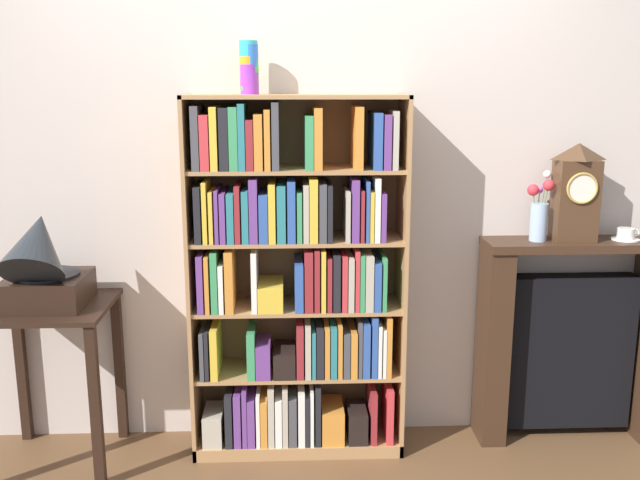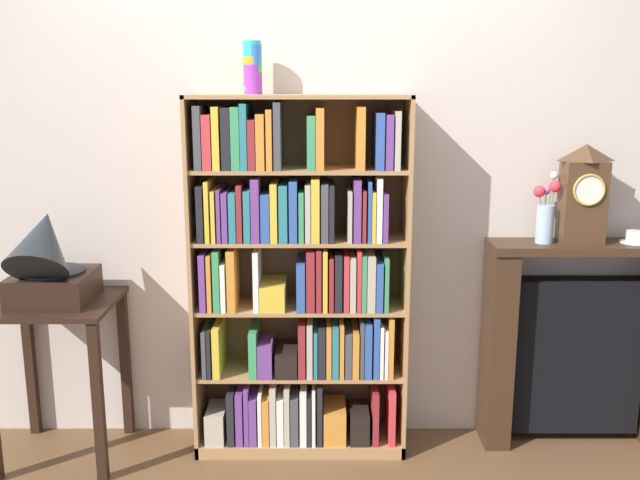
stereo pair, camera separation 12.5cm
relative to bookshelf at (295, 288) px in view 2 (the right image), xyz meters
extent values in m
cube|color=brown|center=(0.01, -0.12, -0.82)|extent=(7.80, 6.40, 0.02)
cube|color=beige|center=(0.12, 0.21, 0.49)|extent=(4.80, 0.08, 2.60)
cube|color=#A87A4C|center=(-0.48, 0.01, 0.04)|extent=(0.02, 0.31, 1.69)
cube|color=#A87A4C|center=(0.50, 0.01, 0.04)|extent=(0.02, 0.31, 1.69)
cube|color=brown|center=(0.01, 0.16, 0.04)|extent=(1.00, 0.01, 1.69)
cube|color=#A87A4C|center=(0.01, 0.01, 0.88)|extent=(1.00, 0.31, 0.02)
cube|color=#A87A4C|center=(0.01, 0.01, -0.78)|extent=(1.00, 0.31, 0.06)
cube|color=#B2A893|center=(-0.40, -0.03, -0.67)|extent=(0.09, 0.21, 0.15)
cube|color=black|center=(-0.32, 0.00, -0.62)|extent=(0.03, 0.27, 0.26)
cube|color=#663884|center=(-0.28, -0.02, -0.62)|extent=(0.03, 0.23, 0.26)
cube|color=#663884|center=(-0.24, -0.01, -0.60)|extent=(0.02, 0.25, 0.28)
cube|color=#663884|center=(-0.21, -0.03, -0.63)|extent=(0.03, 0.22, 0.24)
cube|color=white|center=(-0.18, -0.01, -0.62)|extent=(0.02, 0.26, 0.25)
cube|color=orange|center=(-0.15, -0.02, -0.63)|extent=(0.03, 0.24, 0.23)
cube|color=#B2A893|center=(-0.12, -0.01, -0.60)|extent=(0.03, 0.26, 0.29)
cube|color=white|center=(-0.08, -0.02, -0.63)|extent=(0.03, 0.24, 0.23)
cube|color=#B2A893|center=(-0.05, -0.01, -0.60)|extent=(0.03, 0.25, 0.28)
cube|color=#424247|center=(-0.02, -0.03, -0.63)|extent=(0.04, 0.22, 0.24)
cube|color=white|center=(0.02, -0.01, -0.61)|extent=(0.03, 0.25, 0.26)
cube|color=black|center=(0.05, -0.03, -0.62)|extent=(0.02, 0.21, 0.24)
cube|color=white|center=(0.07, -0.02, -0.61)|extent=(0.02, 0.24, 0.27)
cube|color=black|center=(0.10, -0.03, -0.60)|extent=(0.03, 0.22, 0.29)
cube|color=orange|center=(0.17, -0.02, -0.66)|extent=(0.11, 0.23, 0.16)
cube|color=black|center=(0.29, -0.04, -0.67)|extent=(0.09, 0.21, 0.15)
cube|color=maroon|center=(0.37, -0.01, -0.62)|extent=(0.03, 0.26, 0.26)
cube|color=#C63338|center=(0.44, -0.03, -0.61)|extent=(0.03, 0.22, 0.27)
cube|color=#A87A4C|center=(0.01, 0.01, -0.41)|extent=(0.96, 0.29, 0.02)
cube|color=#424247|center=(-0.43, -0.01, -0.29)|extent=(0.02, 0.25, 0.23)
cube|color=black|center=(-0.41, -0.01, -0.29)|extent=(0.02, 0.25, 0.23)
cube|color=gold|center=(-0.38, -0.01, -0.28)|extent=(0.03, 0.26, 0.24)
cube|color=#388E56|center=(-0.21, -0.02, -0.29)|extent=(0.04, 0.24, 0.22)
cube|color=#663884|center=(-0.15, -0.04, -0.32)|extent=(0.07, 0.20, 0.16)
cube|color=black|center=(-0.05, -0.03, -0.35)|extent=(0.10, 0.22, 0.12)
cube|color=maroon|center=(0.02, -0.01, -0.28)|extent=(0.03, 0.25, 0.25)
cube|color=#B2A893|center=(0.06, -0.03, -0.28)|extent=(0.03, 0.23, 0.25)
cube|color=teal|center=(0.08, -0.01, -0.29)|extent=(0.02, 0.26, 0.23)
cube|color=black|center=(0.11, -0.01, -0.29)|extent=(0.03, 0.25, 0.24)
cube|color=orange|center=(0.14, -0.01, -0.28)|extent=(0.02, 0.25, 0.24)
cube|color=teal|center=(0.17, -0.01, -0.28)|extent=(0.03, 0.27, 0.24)
cube|color=orange|center=(0.20, -0.02, -0.28)|extent=(0.02, 0.24, 0.25)
cube|color=#424247|center=(0.23, -0.03, -0.30)|extent=(0.03, 0.22, 0.22)
cube|color=orange|center=(0.27, 0.00, -0.30)|extent=(0.03, 0.27, 0.22)
cube|color=#424247|center=(0.30, -0.03, -0.27)|extent=(0.02, 0.21, 0.27)
cube|color=#2D519E|center=(0.33, -0.02, -0.27)|extent=(0.03, 0.24, 0.26)
cube|color=#2D519E|center=(0.36, -0.01, -0.26)|extent=(0.03, 0.26, 0.29)
cube|color=white|center=(0.39, -0.02, -0.28)|extent=(0.02, 0.24, 0.25)
cube|color=white|center=(0.41, -0.01, -0.29)|extent=(0.02, 0.27, 0.23)
cube|color=orange|center=(0.43, -0.03, -0.26)|extent=(0.02, 0.21, 0.29)
cube|color=#A87A4C|center=(0.01, 0.01, -0.09)|extent=(0.96, 0.29, 0.02)
cube|color=#663884|center=(-0.43, -0.02, 0.05)|extent=(0.03, 0.23, 0.27)
cube|color=orange|center=(-0.40, -0.02, 0.05)|extent=(0.02, 0.24, 0.26)
cube|color=#388E56|center=(-0.37, -0.03, 0.06)|extent=(0.03, 0.22, 0.28)
cube|color=white|center=(-0.34, -0.01, 0.03)|extent=(0.02, 0.26, 0.22)
cube|color=orange|center=(-0.30, -0.03, 0.06)|extent=(0.04, 0.22, 0.28)
cube|color=white|center=(-0.19, -0.02, 0.06)|extent=(0.02, 0.23, 0.28)
cube|color=gold|center=(-0.11, -0.01, -0.02)|extent=(0.12, 0.25, 0.12)
cube|color=#2D519E|center=(0.02, -0.01, 0.03)|extent=(0.04, 0.27, 0.22)
cube|color=maroon|center=(0.06, -0.02, 0.06)|extent=(0.04, 0.24, 0.28)
cube|color=maroon|center=(0.10, -0.03, 0.06)|extent=(0.02, 0.22, 0.29)
cube|color=gold|center=(0.13, -0.02, 0.06)|extent=(0.02, 0.23, 0.28)
cube|color=maroon|center=(0.15, -0.03, 0.04)|extent=(0.02, 0.22, 0.25)
cube|color=black|center=(0.19, -0.03, 0.05)|extent=(0.03, 0.22, 0.26)
cube|color=#C63338|center=(0.22, -0.03, 0.05)|extent=(0.02, 0.22, 0.26)
cube|color=#B2A893|center=(0.25, -0.02, 0.04)|extent=(0.03, 0.24, 0.25)
cube|color=#C63338|center=(0.28, -0.03, 0.06)|extent=(0.02, 0.22, 0.28)
cube|color=#388E56|center=(0.30, -0.02, 0.05)|extent=(0.02, 0.23, 0.26)
cube|color=#B2A893|center=(0.33, -0.01, 0.05)|extent=(0.04, 0.26, 0.26)
cube|color=#2D519E|center=(0.37, -0.03, 0.03)|extent=(0.03, 0.22, 0.23)
cube|color=#388E56|center=(0.40, -0.01, 0.04)|extent=(0.02, 0.26, 0.25)
cube|color=#A87A4C|center=(0.01, 0.01, 0.23)|extent=(0.96, 0.29, 0.02)
cube|color=black|center=(-0.43, -0.01, 0.37)|extent=(0.03, 0.25, 0.25)
cube|color=gold|center=(-0.40, -0.02, 0.38)|extent=(0.02, 0.24, 0.27)
cube|color=gold|center=(-0.37, -0.02, 0.36)|extent=(0.02, 0.24, 0.23)
cube|color=#663884|center=(-0.35, 0.00, 0.36)|extent=(0.02, 0.27, 0.24)
cube|color=#663884|center=(-0.32, 0.00, 0.35)|extent=(0.03, 0.27, 0.22)
cube|color=teal|center=(-0.28, 0.00, 0.35)|extent=(0.03, 0.27, 0.22)
cube|color=maroon|center=(-0.25, -0.03, 0.37)|extent=(0.02, 0.22, 0.26)
cube|color=teal|center=(-0.22, -0.03, 0.36)|extent=(0.03, 0.21, 0.23)
cube|color=#663884|center=(-0.18, -0.02, 0.38)|extent=(0.04, 0.23, 0.28)
cube|color=#2D519E|center=(-0.14, -0.03, 0.35)|extent=(0.04, 0.23, 0.22)
cube|color=gold|center=(-0.10, -0.01, 0.37)|extent=(0.03, 0.26, 0.26)
cube|color=teal|center=(-0.06, -0.01, 0.37)|extent=(0.04, 0.27, 0.25)
cube|color=#2D519E|center=(-0.02, -0.02, 0.38)|extent=(0.04, 0.24, 0.27)
cube|color=#388E56|center=(0.02, -0.03, 0.35)|extent=(0.02, 0.22, 0.23)
cube|color=#B2A893|center=(0.05, -0.02, 0.37)|extent=(0.02, 0.24, 0.26)
cube|color=gold|center=(0.08, -0.02, 0.38)|extent=(0.04, 0.24, 0.28)
cube|color=#424247|center=(0.12, -0.01, 0.37)|extent=(0.03, 0.26, 0.26)
cube|color=black|center=(0.15, -0.02, 0.37)|extent=(0.02, 0.25, 0.26)
cube|color=#B2A893|center=(0.24, -0.02, 0.36)|extent=(0.02, 0.24, 0.23)
cube|color=#663884|center=(0.27, 0.00, 0.38)|extent=(0.03, 0.27, 0.28)
cube|color=maroon|center=(0.30, -0.03, 0.36)|extent=(0.02, 0.23, 0.23)
cube|color=#2D519E|center=(0.32, -0.04, 0.38)|extent=(0.02, 0.21, 0.27)
cube|color=gold|center=(0.34, -0.01, 0.35)|extent=(0.02, 0.25, 0.23)
cube|color=white|center=(0.37, 0.00, 0.38)|extent=(0.02, 0.27, 0.29)
cube|color=#663884|center=(0.39, -0.03, 0.35)|extent=(0.02, 0.21, 0.22)
cube|color=#A87A4C|center=(0.01, 0.01, 0.56)|extent=(0.96, 0.29, 0.02)
cube|color=#424247|center=(-0.43, -0.02, 0.70)|extent=(0.03, 0.23, 0.28)
cube|color=#C63338|center=(-0.39, -0.02, 0.68)|extent=(0.04, 0.23, 0.24)
cube|color=gold|center=(-0.35, -0.01, 0.70)|extent=(0.03, 0.26, 0.27)
cube|color=black|center=(-0.30, -0.02, 0.70)|extent=(0.04, 0.24, 0.27)
cube|color=#388E56|center=(-0.26, -0.02, 0.70)|extent=(0.04, 0.23, 0.27)
cube|color=teal|center=(-0.23, -0.01, 0.71)|extent=(0.03, 0.26, 0.29)
cube|color=maroon|center=(-0.19, -0.03, 0.67)|extent=(0.03, 0.22, 0.22)
cube|color=orange|center=(-0.16, -0.03, 0.69)|extent=(0.04, 0.21, 0.24)
cube|color=orange|center=(-0.12, -0.03, 0.69)|extent=(0.03, 0.22, 0.26)
cube|color=#424247|center=(-0.08, -0.01, 0.71)|extent=(0.03, 0.26, 0.29)
cube|color=#388E56|center=(0.06, -0.01, 0.68)|extent=(0.04, 0.26, 0.23)
cube|color=orange|center=(0.10, 0.00, 0.70)|extent=(0.04, 0.27, 0.27)
cube|color=orange|center=(0.28, -0.02, 0.70)|extent=(0.04, 0.25, 0.27)
cube|color=#2D519E|center=(0.36, 0.00, 0.69)|extent=(0.04, 0.27, 0.25)
cube|color=#663884|center=(0.40, -0.01, 0.68)|extent=(0.03, 0.26, 0.24)
cube|color=#B2A893|center=(0.44, -0.03, 0.69)|extent=(0.03, 0.23, 0.25)
cylinder|color=purple|center=(-0.20, 0.05, 0.93)|extent=(0.08, 0.08, 0.09)
cylinder|color=green|center=(-0.20, 0.05, 0.95)|extent=(0.08, 0.08, 0.09)
cylinder|color=purple|center=(-0.20, 0.05, 0.97)|extent=(0.08, 0.08, 0.09)
cylinder|color=green|center=(-0.20, 0.05, 0.99)|extent=(0.08, 0.08, 0.09)
cylinder|color=orange|center=(-0.20, 0.05, 1.00)|extent=(0.08, 0.08, 0.09)
cylinder|color=yellow|center=(-0.20, 0.05, 1.02)|extent=(0.08, 0.08, 0.09)
cylinder|color=yellow|center=(-0.20, 0.05, 1.04)|extent=(0.08, 0.08, 0.09)
cylinder|color=blue|center=(-0.20, 0.05, 1.05)|extent=(0.08, 0.08, 0.09)
cylinder|color=#28B2B7|center=(-0.20, 0.05, 1.07)|extent=(0.08, 0.08, 0.09)
cube|color=black|center=(-1.11, -0.09, -0.05)|extent=(0.54, 0.51, 0.02)
cube|color=black|center=(-0.87, -0.31, -0.43)|extent=(0.04, 0.04, 0.75)
cube|color=black|center=(-1.35, 0.13, -0.43)|extent=(0.04, 0.04, 0.75)
cube|color=black|center=(-0.87, 0.13, -0.43)|extent=(0.04, 0.04, 0.75)
cube|color=black|center=(-1.11, -0.09, 0.03)|extent=(0.34, 0.34, 0.14)
cylinder|color=black|center=(-1.11, -0.09, 0.10)|extent=(0.29, 0.29, 0.01)
cylinder|color=#1E2328|center=(-1.11, -0.14, 0.13)|extent=(0.03, 0.03, 0.06)
cone|color=#1E2328|center=(-1.11, -0.18, 0.26)|extent=(0.28, 0.39, 0.39)
cube|color=#382316|center=(1.36, 0.04, 0.19)|extent=(0.91, 0.24, 0.04)
cube|color=#382316|center=(0.96, 0.04, -0.32)|extent=(0.12, 0.22, 0.97)
cube|color=black|center=(1.36, 0.08, -0.37)|extent=(0.63, 0.12, 0.78)
cube|color=#472D1C|center=(1.32, 0.04, 0.40)|extent=(0.19, 0.13, 0.38)
pyramid|color=#472D1C|center=(1.32, 0.04, 0.63)|extent=(0.19, 0.13, 0.08)
cylinder|color=silver|center=(1.32, -0.02, 0.47)|extent=(0.14, 0.01, 0.14)
torus|color=#B79347|center=(1.32, -0.03, 0.47)|extent=(0.15, 0.01, 0.15)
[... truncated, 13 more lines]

